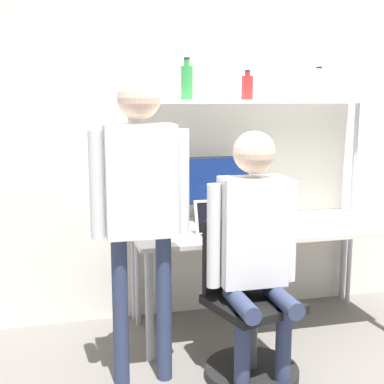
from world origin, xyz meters
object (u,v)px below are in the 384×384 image
(laptop, at_px, (219,225))
(person_seated, at_px, (255,236))
(cell_phone, at_px, (256,233))
(bottle_green, at_px, (187,82))
(bottle_red, at_px, (247,87))
(bottle_clear, at_px, (318,86))
(monitor, at_px, (208,185))
(person_standing, at_px, (140,191))
(office_chair, at_px, (248,329))

(laptop, distance_m, person_seated, 0.51)
(cell_phone, bearing_deg, bottle_green, 130.96)
(laptop, height_order, bottle_red, bottle_red)
(laptop, bearing_deg, bottle_clear, 24.63)
(monitor, relative_size, cell_phone, 4.14)
(cell_phone, xyz_separation_m, person_standing, (-0.83, -0.37, 0.38))
(person_seated, bearing_deg, laptop, 96.07)
(person_seated, bearing_deg, office_chair, 104.67)
(office_chair, bearing_deg, laptop, 95.25)
(cell_phone, relative_size, person_standing, 0.09)
(office_chair, xyz_separation_m, bottle_green, (-0.17, 0.87, 1.46))
(office_chair, bearing_deg, bottle_red, 72.08)
(cell_phone, relative_size, office_chair, 0.16)
(office_chair, distance_m, person_standing, 1.05)
(bottle_green, bearing_deg, person_seated, -79.04)
(person_seated, height_order, bottle_green, bottle_green)
(laptop, distance_m, cell_phone, 0.26)
(laptop, xyz_separation_m, bottle_green, (-0.12, 0.40, 0.94))
(monitor, distance_m, office_chair, 1.13)
(cell_phone, xyz_separation_m, person_seated, (-0.19, -0.48, 0.11))
(person_seated, distance_m, bottle_green, 1.28)
(monitor, xyz_separation_m, office_chair, (0.01, -0.86, -0.73))
(laptop, height_order, bottle_clear, bottle_clear)
(bottle_green, xyz_separation_m, bottle_red, (0.45, 0.00, -0.03))
(monitor, xyz_separation_m, bottle_green, (-0.15, 0.01, 0.73))
(laptop, distance_m, bottle_red, 1.04)
(cell_phone, xyz_separation_m, bottle_clear, (0.63, 0.43, 0.98))
(monitor, relative_size, person_standing, 0.35)
(person_seated, bearing_deg, bottle_green, 100.96)
(laptop, distance_m, office_chair, 0.70)
(office_chair, relative_size, person_standing, 0.53)
(monitor, distance_m, person_seated, 0.91)
(bottle_green, height_order, bottle_clear, bottle_green)
(bottle_green, bearing_deg, bottle_clear, 0.00)
(bottle_red, bearing_deg, bottle_clear, -0.00)
(person_standing, height_order, bottle_clear, bottle_clear)
(person_standing, bearing_deg, bottle_red, 41.35)
(laptop, bearing_deg, person_seated, -83.93)
(office_chair, height_order, bottle_red, bottle_red)
(cell_phone, relative_size, bottle_clear, 0.63)
(cell_phone, relative_size, bottle_red, 0.72)
(monitor, distance_m, person_standing, 1.00)
(laptop, relative_size, bottle_green, 1.08)
(bottle_clear, bearing_deg, bottle_green, 180.00)
(laptop, height_order, person_seated, person_seated)
(monitor, height_order, bottle_green, bottle_green)
(monitor, relative_size, office_chair, 0.67)
(laptop, xyz_separation_m, cell_phone, (0.25, -0.02, -0.06))
(person_standing, relative_size, bottle_clear, 7.35)
(person_seated, relative_size, bottle_red, 7.03)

